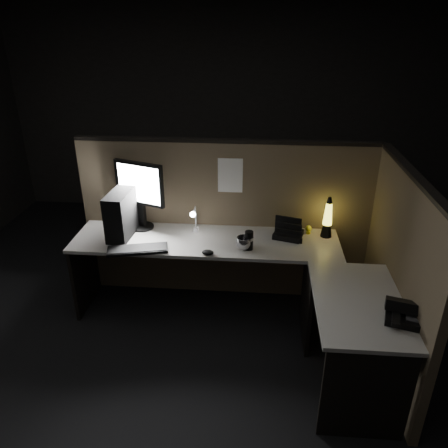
# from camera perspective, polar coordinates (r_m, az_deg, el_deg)

# --- Properties ---
(floor) EXTENTS (6.00, 6.00, 0.00)m
(floor) POSITION_cam_1_polar(r_m,az_deg,el_deg) (3.69, -0.98, -16.63)
(floor) COLOR black
(floor) RESTS_ON ground
(room_shell) EXTENTS (6.00, 6.00, 6.00)m
(room_shell) POSITION_cam_1_polar(r_m,az_deg,el_deg) (2.87, -1.22, 8.15)
(room_shell) COLOR silver
(room_shell) RESTS_ON ground
(partition_back) EXTENTS (2.66, 0.06, 1.50)m
(partition_back) POSITION_cam_1_polar(r_m,az_deg,el_deg) (4.05, 0.26, 0.27)
(partition_back) COLOR brown
(partition_back) RESTS_ON ground
(partition_right) EXTENTS (0.06, 1.66, 1.50)m
(partition_right) POSITION_cam_1_polar(r_m,az_deg,el_deg) (3.47, 21.68, -6.37)
(partition_right) COLOR brown
(partition_right) RESTS_ON ground
(desk) EXTENTS (2.60, 1.60, 0.73)m
(desk) POSITION_cam_1_polar(r_m,az_deg,el_deg) (3.53, 2.28, -7.00)
(desk) COLOR #AFACA5
(desk) RESTS_ON ground
(pc_tower) EXTENTS (0.20, 0.39, 0.40)m
(pc_tower) POSITION_cam_1_polar(r_m,az_deg,el_deg) (3.86, -13.30, 1.20)
(pc_tower) COLOR black
(pc_tower) RESTS_ON desk
(monitor) EXTENTS (0.46, 0.22, 0.62)m
(monitor) POSITION_cam_1_polar(r_m,az_deg,el_deg) (3.92, -10.96, 4.52)
(monitor) COLOR black
(monitor) RESTS_ON desk
(keyboard) EXTENTS (0.52, 0.27, 0.02)m
(keyboard) POSITION_cam_1_polar(r_m,az_deg,el_deg) (3.66, -11.21, -3.28)
(keyboard) COLOR black
(keyboard) RESTS_ON desk
(mouse) EXTENTS (0.11, 0.08, 0.04)m
(mouse) POSITION_cam_1_polar(r_m,az_deg,el_deg) (3.54, -2.13, -3.73)
(mouse) COLOR black
(mouse) RESTS_ON desk
(clip_lamp) EXTENTS (0.05, 0.20, 0.26)m
(clip_lamp) POSITION_cam_1_polar(r_m,az_deg,el_deg) (3.80, -3.90, 0.58)
(clip_lamp) COLOR white
(clip_lamp) RESTS_ON desk
(organizer) EXTENTS (0.28, 0.26, 0.18)m
(organizer) POSITION_cam_1_polar(r_m,az_deg,el_deg) (3.85, 8.39, -1.07)
(organizer) COLOR black
(organizer) RESTS_ON desk
(lava_lamp) EXTENTS (0.10, 0.10, 0.37)m
(lava_lamp) POSITION_cam_1_polar(r_m,az_deg,el_deg) (3.87, 13.36, 0.47)
(lava_lamp) COLOR black
(lava_lamp) RESTS_ON desk
(travel_mug) EXTENTS (0.07, 0.07, 0.16)m
(travel_mug) POSITION_cam_1_polar(r_m,az_deg,el_deg) (3.59, 3.28, -2.15)
(travel_mug) COLOR black
(travel_mug) RESTS_ON desk
(steel_mug) EXTENTS (0.16, 0.16, 0.11)m
(steel_mug) POSITION_cam_1_polar(r_m,az_deg,el_deg) (3.61, 2.62, -2.49)
(steel_mug) COLOR #B5B4BB
(steel_mug) RESTS_ON desk
(figurine) EXTENTS (0.06, 0.06, 0.06)m
(figurine) POSITION_cam_1_polar(r_m,az_deg,el_deg) (3.93, 10.99, -0.59)
(figurine) COLOR #FFF528
(figurine) RESTS_ON desk
(pinned_paper) EXTENTS (0.22, 0.00, 0.31)m
(pinned_paper) POSITION_cam_1_polar(r_m,az_deg,el_deg) (3.84, 0.82, 6.35)
(pinned_paper) COLOR white
(pinned_paper) RESTS_ON partition_back
(desk_phone) EXTENTS (0.27, 0.27, 0.14)m
(desk_phone) POSITION_cam_1_polar(r_m,az_deg,el_deg) (3.03, 22.43, -10.67)
(desk_phone) COLOR black
(desk_phone) RESTS_ON desk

